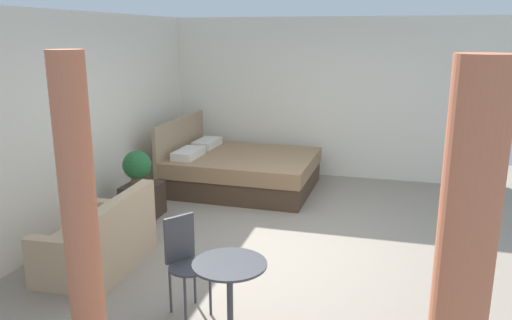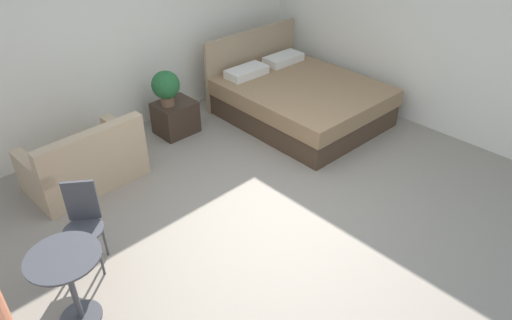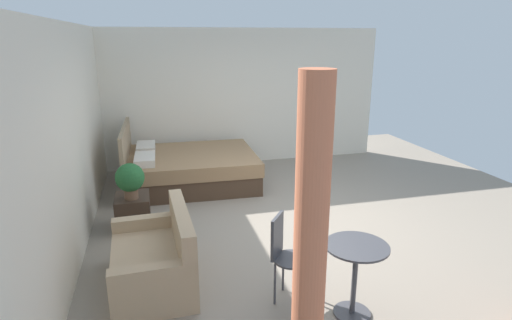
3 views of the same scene
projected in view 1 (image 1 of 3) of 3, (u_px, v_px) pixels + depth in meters
The scene contains 11 objects.
ground_plane at pixel (297, 244), 5.96m from camera, with size 9.19×8.63×0.02m, color gray.
wall_back at pixel (80, 121), 6.33m from camera, with size 9.19×0.12×2.69m, color silver.
wall_right at pixel (332, 98), 8.52m from camera, with size 0.12×5.63×2.69m, color silver.
bed at pixel (240, 170), 8.00m from camera, with size 1.86×2.25×1.09m.
couch at pixel (100, 243), 5.31m from camera, with size 1.30×0.84×0.80m.
nightstand at pixel (143, 201), 6.78m from camera, with size 0.53×0.45×0.46m.
potted_plant at pixel (137, 166), 6.56m from camera, with size 0.38×0.38×0.48m.
balcony_table at pixel (230, 289), 3.90m from camera, with size 0.58×0.58×0.72m.
cafe_chair_near_window at pixel (184, 256), 4.41m from camera, with size 0.51×0.51×0.88m.
curtain_left at pixel (462, 279), 2.66m from camera, with size 0.30×0.30×2.34m.
curtain_right at pixel (81, 235), 3.23m from camera, with size 0.23×0.23×2.34m.
Camera 1 is at (-5.47, -0.96, 2.43)m, focal length 35.22 mm.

